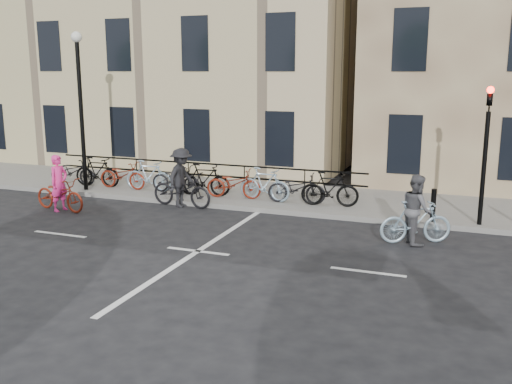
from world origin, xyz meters
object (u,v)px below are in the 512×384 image
(lamp_post, at_px, (80,92))
(cyclist_dark, at_px, (182,184))
(traffic_light, at_px, (486,139))
(cyclist_pink, at_px, (60,191))
(cyclist_grey, at_px, (416,216))

(lamp_post, height_order, cyclist_dark, lamp_post)
(lamp_post, bearing_deg, traffic_light, -0.27)
(traffic_light, xyz_separation_m, lamp_post, (-12.70, 0.06, 1.04))
(lamp_post, height_order, cyclist_pink, lamp_post)
(cyclist_grey, xyz_separation_m, cyclist_dark, (-7.21, 1.39, 0.03))
(cyclist_pink, bearing_deg, lamp_post, 27.88)
(lamp_post, distance_m, cyclist_grey, 11.71)
(traffic_light, distance_m, cyclist_dark, 8.88)
(cyclist_grey, bearing_deg, traffic_light, -64.09)
(cyclist_pink, bearing_deg, cyclist_dark, -52.23)
(lamp_post, relative_size, cyclist_dark, 2.47)
(cyclist_dark, bearing_deg, traffic_light, -81.30)
(cyclist_grey, bearing_deg, lamp_post, 55.46)
(lamp_post, xyz_separation_m, cyclist_dark, (4.00, -0.50, -2.76))
(lamp_post, bearing_deg, cyclist_dark, -7.13)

